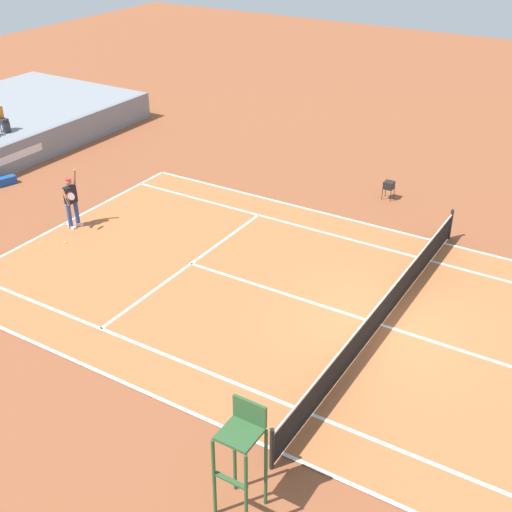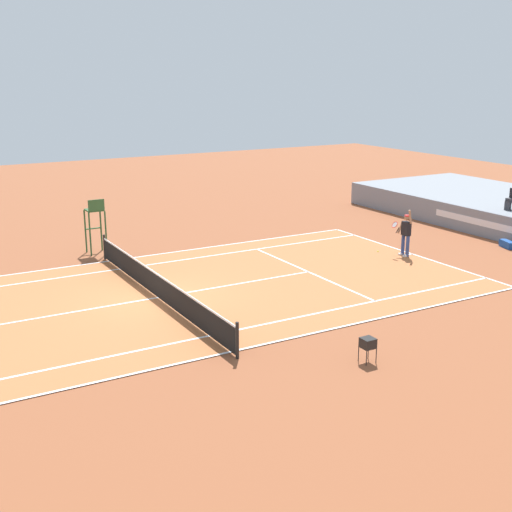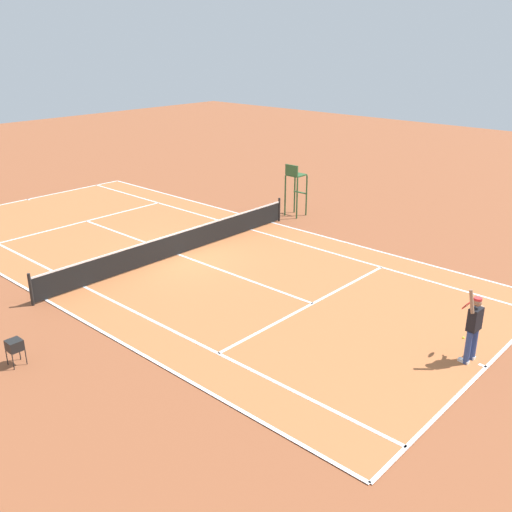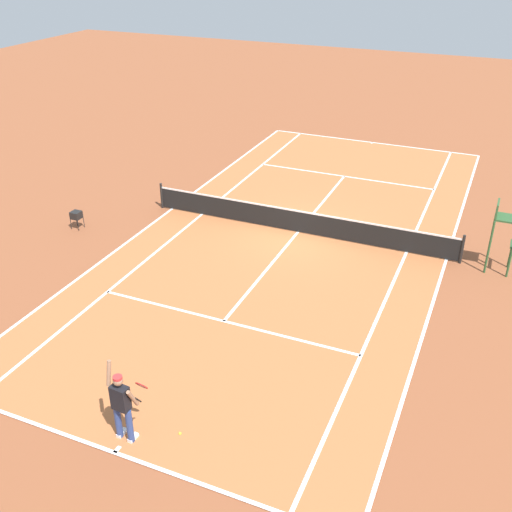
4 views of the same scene
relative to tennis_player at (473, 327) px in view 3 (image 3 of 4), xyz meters
The scene contains 7 objects.
ground_plane 11.46m from the tennis_player, 90.02° to the right, with size 80.00×80.00×0.00m, color brown.
court 11.46m from the tennis_player, 90.02° to the right, with size 11.08×23.88×0.03m.
net 11.43m from the tennis_player, 90.02° to the right, with size 11.98×0.10×1.07m.
tennis_player is the anchor object (origin of this frame).
tennis_ball 1.54m from the tennis_player, 150.75° to the right, with size 0.07×0.07×0.07m, color #D1E533.
umpire_chair 13.43m from the tennis_player, 121.74° to the right, with size 0.77×0.77×2.44m.
ball_hopper 11.59m from the tennis_player, 46.86° to the right, with size 0.36×0.36×0.70m.
Camera 3 is at (13.23, 16.05, 7.84)m, focal length 40.37 mm.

